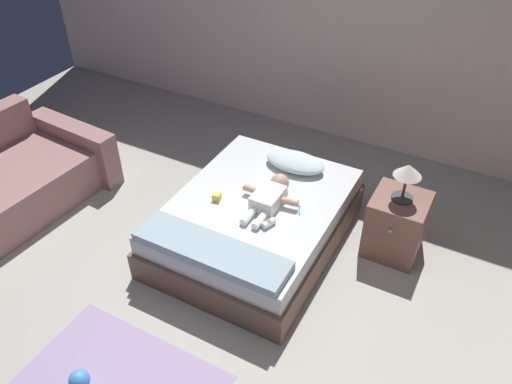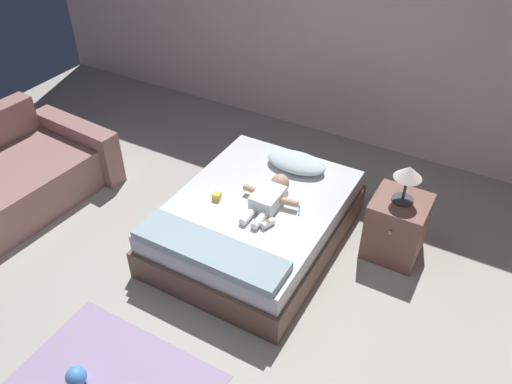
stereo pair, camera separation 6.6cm
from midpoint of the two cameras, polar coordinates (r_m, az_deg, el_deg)
name	(u,v)px [view 2 (the right image)]	position (r m, az deg, el deg)	size (l,w,h in m)	color
ground_plane	(183,307)	(4.01, -7.76, -12.84)	(8.00, 8.00, 0.00)	#A6A297
wall_behind_bed	(346,16)	(5.48, 10.51, 19.03)	(8.00, 0.12, 2.71)	beige
bed	(256,222)	(4.34, 0.44, -3.37)	(1.35, 1.78, 0.44)	brown
pillow	(296,162)	(4.57, 5.01, 3.37)	(0.56, 0.32, 0.12)	silver
baby	(270,196)	(4.15, 2.07, -0.45)	(0.50, 0.63, 0.16)	white
toothbrush	(299,209)	(4.12, 5.38, -1.98)	(0.06, 0.12, 0.02)	#268AD8
couch	(0,185)	(5.23, -26.78, 0.75)	(1.26, 1.96, 0.77)	#946B67
nightstand	(396,227)	(4.37, 16.05, -3.81)	(0.45, 0.48, 0.56)	brown
lamp	(408,176)	(4.05, 17.32, 1.79)	(0.22, 0.22, 0.33)	#333338
toy_ball	(76,376)	(3.72, -19.25, -19.16)	(0.14, 0.14, 0.14)	#448FE0
blanket	(209,250)	(3.73, -4.82, -6.58)	(1.22, 0.33, 0.07)	#8DA4AE
toy_block	(217,196)	(4.21, -4.03, -0.48)	(0.07, 0.07, 0.06)	yellow
baby_bottle	(268,223)	(3.94, 1.82, -3.55)	(0.09, 0.13, 0.08)	white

